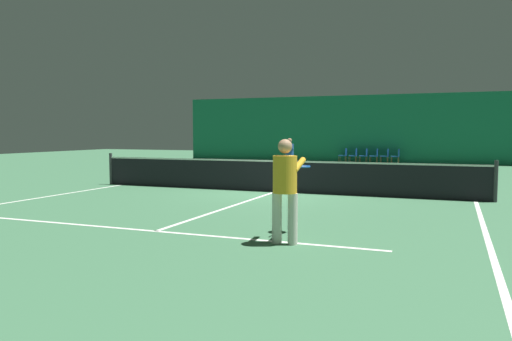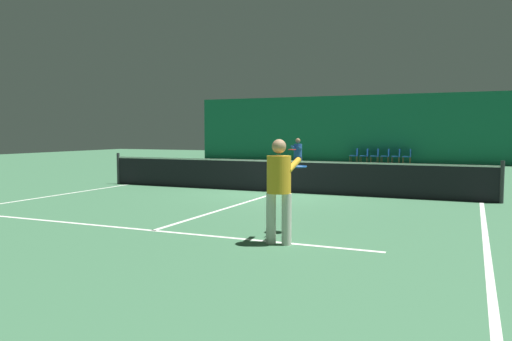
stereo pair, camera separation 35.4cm
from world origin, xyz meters
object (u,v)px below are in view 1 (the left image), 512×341
object	(u,v)px
player_near	(286,183)
courtside_chair_3	(375,155)
courtside_chair_5	(397,155)
courtside_chair_1	(354,155)
courtside_chair_4	(386,155)
courtside_chair_2	(365,155)
courtside_chair_0	(344,154)
tennis_net	(275,175)
player_far	(289,153)

from	to	relation	value
player_near	courtside_chair_3	size ratio (longest dim) A/B	1.98
courtside_chair_5	courtside_chair_1	bearing A→B (deg)	-90.00
courtside_chair_4	courtside_chair_5	world-z (taller)	same
courtside_chair_2	courtside_chair_4	distance (m)	1.20
player_near	courtside_chair_0	size ratio (longest dim) A/B	1.98
courtside_chair_0	courtside_chair_3	bearing A→B (deg)	90.00
courtside_chair_4	courtside_chair_3	bearing A→B (deg)	-90.00
courtside_chair_3	courtside_chair_5	bearing A→B (deg)	90.00
tennis_net	courtside_chair_3	size ratio (longest dim) A/B	14.29
courtside_chair_3	courtside_chair_4	size ratio (longest dim) A/B	1.00
player_near	courtside_chair_5	size ratio (longest dim) A/B	1.98
player_near	courtside_chair_1	distance (m)	22.04
courtside_chair_3	courtside_chair_4	xyz separation A→B (m)	(0.60, 0.00, 0.00)
tennis_net	player_far	bearing A→B (deg)	104.09
player_near	courtside_chair_2	size ratio (longest dim) A/B	1.98
courtside_chair_0	courtside_chair_5	size ratio (longest dim) A/B	1.00
courtside_chair_1	courtside_chair_4	distance (m)	1.80
courtside_chair_2	courtside_chair_5	distance (m)	1.80
player_far	tennis_net	bearing A→B (deg)	9.31
player_near	courtside_chair_5	xyz separation A→B (m)	(-0.57, 21.83, -0.49)
player_near	courtside_chair_1	bearing A→B (deg)	6.00
courtside_chair_0	courtside_chair_2	world-z (taller)	same
player_near	tennis_net	bearing A→B (deg)	19.16
courtside_chair_5	courtside_chair_2	bearing A→B (deg)	-90.00
courtside_chair_1	courtside_chair_5	size ratio (longest dim) A/B	1.00
player_near	courtside_chair_4	distance (m)	21.87
player_near	courtside_chair_3	distance (m)	21.91
tennis_net	player_far	xyz separation A→B (m)	(-1.57, 6.26, 0.38)
tennis_net	courtside_chair_4	world-z (taller)	tennis_net
courtside_chair_3	tennis_net	bearing A→B (deg)	-2.62
courtside_chair_0	courtside_chair_4	bearing A→B (deg)	90.00
courtside_chair_5	tennis_net	bearing A→B (deg)	-7.07
player_far	courtside_chair_1	world-z (taller)	player_far
courtside_chair_0	courtside_chair_3	xyz separation A→B (m)	(1.80, 0.00, 0.00)
player_near	courtside_chair_2	xyz separation A→B (m)	(-2.37, 21.83, -0.49)
courtside_chair_4	courtside_chair_5	bearing A→B (deg)	90.00
courtside_chair_2	courtside_chair_3	world-z (taller)	same
courtside_chair_3	player_near	bearing A→B (deg)	4.64
courtside_chair_0	courtside_chair_5	distance (m)	3.01
tennis_net	courtside_chair_5	xyz separation A→B (m)	(1.91, 15.36, -0.03)
player_far	courtside_chair_2	xyz separation A→B (m)	(1.67, 9.10, -0.41)
player_near	courtside_chair_3	bearing A→B (deg)	2.88
courtside_chair_4	tennis_net	bearing A→B (deg)	-4.85
player_near	courtside_chair_4	world-z (taller)	player_near
courtside_chair_1	player_near	bearing A→B (deg)	7.76
tennis_net	courtside_chair_5	bearing A→B (deg)	82.93
player_near	courtside_chair_5	bearing A→B (deg)	-0.27
player_far	courtside_chair_1	bearing A→B (deg)	168.51
tennis_net	courtside_chair_2	world-z (taller)	tennis_net
courtside_chair_5	courtside_chair_4	bearing A→B (deg)	-90.00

